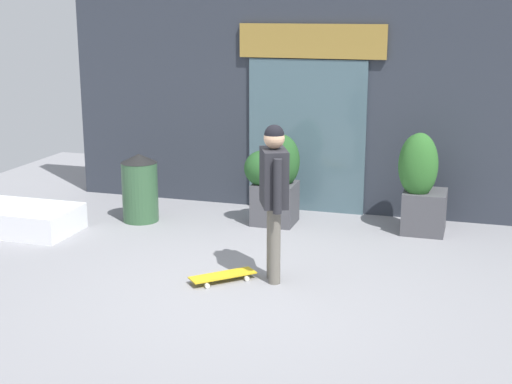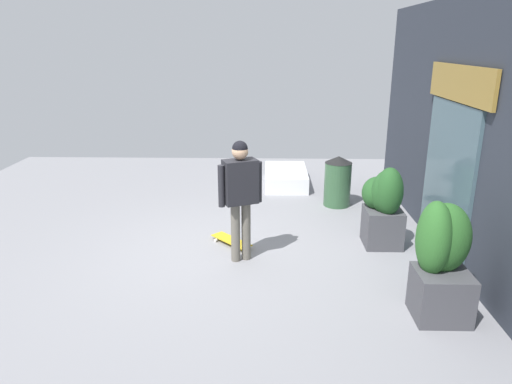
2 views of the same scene
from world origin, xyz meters
TOP-DOWN VIEW (x-y plane):
  - ground_plane at (0.00, 0.00)m, footprint 12.00×12.00m
  - building_facade at (-0.00, 3.26)m, footprint 7.58×0.31m
  - skateboarder at (0.23, 0.17)m, footprint 0.42×0.59m
  - skateboard at (-0.30, -0.01)m, footprint 0.69×0.68m
  - planter_box_left at (-0.35, 2.30)m, footprint 0.75×0.59m
  - planter_box_right at (1.59, 2.48)m, footprint 0.65×0.62m
  - trash_bin at (-2.20, 1.88)m, footprint 0.51×0.51m
  - snow_ledge at (-3.55, 0.94)m, footprint 1.55×0.90m

SIDE VIEW (x-z plane):
  - ground_plane at x=0.00m, z-range 0.00..0.00m
  - skateboard at x=-0.30m, z-range 0.02..0.10m
  - snow_ledge at x=-3.55m, z-range 0.00..0.34m
  - trash_bin at x=-2.20m, z-range 0.00..0.97m
  - planter_box_left at x=-0.35m, z-range 0.04..1.30m
  - planter_box_right at x=1.59m, z-range 0.03..1.40m
  - skateboarder at x=0.23m, z-range 0.21..1.95m
  - building_facade at x=0.00m, z-range -0.02..3.61m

